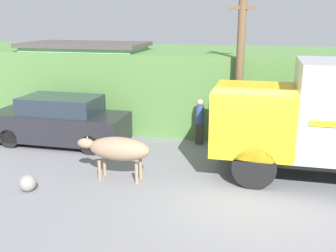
{
  "coord_description": "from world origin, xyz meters",
  "views": [
    {
      "loc": [
        0.3,
        -9.39,
        4.34
      ],
      "look_at": [
        -2.13,
        0.74,
        1.42
      ],
      "focal_mm": 42.0,
      "sensor_mm": 36.0,
      "label": 1
    }
  ],
  "objects_px": {
    "utility_pole": "(240,68)",
    "parked_suv": "(60,121)",
    "brown_cow": "(118,149)",
    "pedestrian_on_hill": "(200,119)",
    "roadside_rock": "(28,183)"
  },
  "relations": [
    {
      "from": "utility_pole",
      "to": "parked_suv",
      "type": "bearing_deg",
      "value": -168.92
    },
    {
      "from": "brown_cow",
      "to": "utility_pole",
      "type": "relative_size",
      "value": 0.4
    },
    {
      "from": "utility_pole",
      "to": "pedestrian_on_hill",
      "type": "bearing_deg",
      "value": -178.27
    },
    {
      "from": "brown_cow",
      "to": "roadside_rock",
      "type": "bearing_deg",
      "value": -143.2
    },
    {
      "from": "utility_pole",
      "to": "roadside_rock",
      "type": "height_order",
      "value": "utility_pole"
    },
    {
      "from": "brown_cow",
      "to": "parked_suv",
      "type": "height_order",
      "value": "parked_suv"
    },
    {
      "from": "parked_suv",
      "to": "utility_pole",
      "type": "height_order",
      "value": "utility_pole"
    },
    {
      "from": "parked_suv",
      "to": "utility_pole",
      "type": "xyz_separation_m",
      "value": [
        6.01,
        1.18,
        1.89
      ]
    },
    {
      "from": "brown_cow",
      "to": "parked_suv",
      "type": "relative_size",
      "value": 0.44
    },
    {
      "from": "utility_pole",
      "to": "brown_cow",
      "type": "bearing_deg",
      "value": -129.3
    },
    {
      "from": "brown_cow",
      "to": "roadside_rock",
      "type": "relative_size",
      "value": 4.74
    },
    {
      "from": "brown_cow",
      "to": "pedestrian_on_hill",
      "type": "height_order",
      "value": "pedestrian_on_hill"
    },
    {
      "from": "parked_suv",
      "to": "roadside_rock",
      "type": "xyz_separation_m",
      "value": [
        1.06,
        -3.71,
        -0.6
      ]
    },
    {
      "from": "parked_suv",
      "to": "pedestrian_on_hill",
      "type": "relative_size",
      "value": 2.96
    },
    {
      "from": "parked_suv",
      "to": "pedestrian_on_hill",
      "type": "distance_m",
      "value": 4.86
    }
  ]
}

